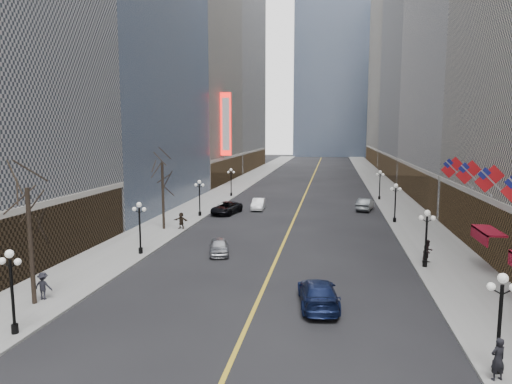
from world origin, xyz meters
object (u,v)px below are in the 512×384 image
(streetlamp_east_1, at_px, (426,232))
(streetlamp_west_3, at_px, (231,179))
(streetlamp_east_0, at_px, (500,313))
(car_nb_mid, at_px, (258,204))
(car_sb_far, at_px, (365,204))
(streetlamp_west_1, at_px, (140,222))
(streetlamp_west_0, at_px, (11,283))
(streetlamp_east_3, at_px, (380,182))
(streetlamp_west_2, at_px, (200,194))
(car_sb_mid, at_px, (315,293))
(car_sb_near, at_px, (318,293))
(car_nb_far, at_px, (226,208))
(ped_ne_corner, at_px, (498,359))
(streetlamp_east_2, at_px, (395,199))
(car_nb_near, at_px, (219,246))

(streetlamp_east_1, bearing_deg, streetlamp_west_3, 123.25)
(streetlamp_east_0, relative_size, streetlamp_west_3, 1.00)
(streetlamp_east_0, xyz_separation_m, car_nb_mid, (-17.21, 40.59, -2.14))
(streetlamp_east_0, xyz_separation_m, car_sb_far, (-2.80, 42.37, -2.08))
(streetlamp_west_1, xyz_separation_m, streetlamp_west_3, (0.00, 36.00, 0.00))
(streetlamp_west_0, bearing_deg, streetlamp_east_3, 65.59)
(streetlamp_west_2, bearing_deg, car_sb_mid, -60.22)
(streetlamp_west_1, distance_m, car_sb_near, 18.19)
(streetlamp_east_3, distance_m, car_nb_far, 25.96)
(streetlamp_west_3, bearing_deg, ped_ne_corner, -66.04)
(streetlamp_east_2, bearing_deg, streetlamp_west_1, -142.67)
(streetlamp_west_0, xyz_separation_m, ped_ne_corner, (23.40, -0.66, -1.81))
(streetlamp_east_3, relative_size, car_nb_near, 1.10)
(streetlamp_west_3, bearing_deg, car_nb_far, -79.69)
(car_nb_far, bearing_deg, streetlamp_west_3, 111.37)
(car_sb_far, bearing_deg, car_sb_near, 94.76)
(streetlamp_west_2, distance_m, streetlamp_west_3, 18.00)
(car_nb_near, xyz_separation_m, ped_ne_corner, (16.76, -18.10, 0.40))
(streetlamp_east_0, relative_size, car_nb_mid, 0.98)
(streetlamp_east_2, distance_m, streetlamp_west_0, 41.39)
(streetlamp_east_3, height_order, streetlamp_west_0, same)
(car_nb_far, height_order, car_sb_far, car_sb_far)
(car_sb_mid, bearing_deg, streetlamp_west_3, -81.91)
(car_sb_mid, distance_m, ped_ne_corner, 11.14)
(streetlamp_west_3, relative_size, car_sb_far, 0.90)
(streetlamp_east_2, xyz_separation_m, streetlamp_west_0, (-23.60, -34.00, 0.00))
(streetlamp_east_2, bearing_deg, streetlamp_east_3, 90.00)
(streetlamp_east_3, height_order, car_nb_mid, streetlamp_east_3)
(car_nb_far, distance_m, car_sb_far, 18.90)
(streetlamp_east_0, bearing_deg, streetlamp_west_2, 124.77)
(streetlamp_east_1, height_order, streetlamp_east_3, same)
(streetlamp_east_3, xyz_separation_m, car_sb_mid, (-8.20, -44.91, -2.17))
(car_nb_near, bearing_deg, streetlamp_west_0, -125.63)
(car_nb_mid, height_order, car_sb_far, car_sb_far)
(streetlamp_west_3, bearing_deg, car_sb_near, -70.96)
(streetlamp_east_3, xyz_separation_m, streetlamp_west_0, (-23.60, -52.00, 0.00))
(streetlamp_west_0, height_order, car_nb_near, streetlamp_west_0)
(car_sb_near, bearing_deg, streetlamp_west_3, -78.48)
(streetlamp_west_1, relative_size, car_sb_mid, 1.05)
(streetlamp_west_0, height_order, streetlamp_west_1, same)
(streetlamp_east_1, distance_m, car_nb_mid, 30.09)
(streetlamp_east_0, bearing_deg, ped_ne_corner, -106.90)
(car_sb_far, bearing_deg, car_sb_mid, 94.42)
(streetlamp_west_0, bearing_deg, streetlamp_west_3, 90.00)
(car_nb_near, height_order, car_sb_mid, car_sb_mid)
(streetlamp_west_0, bearing_deg, streetlamp_west_2, 90.00)
(streetlamp_west_1, bearing_deg, ped_ne_corner, -35.45)
(streetlamp_east_1, height_order, streetlamp_west_3, same)
(streetlamp_east_3, bearing_deg, streetlamp_east_1, -90.00)
(streetlamp_west_2, distance_m, car_nb_far, 4.38)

